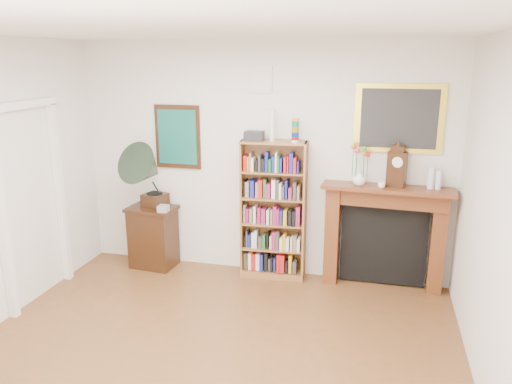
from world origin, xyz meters
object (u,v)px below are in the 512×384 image
at_px(bottle_right, 438,180).
at_px(teacup, 382,185).
at_px(bottle_left, 431,178).
at_px(mantel_clock, 397,167).
at_px(side_cabinet, 153,237).
at_px(flower_vase, 359,178).
at_px(fireplace, 385,227).
at_px(cd_stack, 163,208).
at_px(gramophone, 148,171).
at_px(bookshelf, 273,203).

bearing_deg(bottle_right, teacup, -170.51).
height_order(teacup, bottle_left, bottle_left).
xyz_separation_m(mantel_clock, bottle_right, (0.44, 0.01, -0.12)).
relative_size(side_cabinet, flower_vase, 4.80).
distance_m(fireplace, mantel_clock, 0.72).
bearing_deg(mantel_clock, fireplace, 169.42).
height_order(cd_stack, flower_vase, flower_vase).
distance_m(gramophone, bottle_right, 3.34).
height_order(cd_stack, bottle_left, bottle_left).
bearing_deg(flower_vase, cd_stack, -175.00).
bearing_deg(flower_vase, side_cabinet, -178.55).
relative_size(fireplace, teacup, 18.19).
bearing_deg(cd_stack, bottle_right, 4.16).
relative_size(fireplace, mantel_clock, 3.17).
xyz_separation_m(side_cabinet, flower_vase, (2.52, 0.06, 0.90)).
bearing_deg(cd_stack, bookshelf, 9.06).
height_order(gramophone, cd_stack, gramophone).
relative_size(gramophone, flower_vase, 5.22).
bearing_deg(side_cabinet, cd_stack, -26.96).
bearing_deg(mantel_clock, cd_stack, -155.87).
xyz_separation_m(bookshelf, teacup, (1.23, -0.08, 0.32)).
bearing_deg(fireplace, teacup, -113.15).
relative_size(bookshelf, bottle_right, 9.61).
xyz_separation_m(teacup, bottle_right, (0.59, 0.10, 0.07)).
bearing_deg(side_cabinet, bottle_left, 6.31).
height_order(fireplace, teacup, teacup).
relative_size(teacup, bottle_left, 0.33).
height_order(cd_stack, bottle_right, bottle_right).
bearing_deg(teacup, side_cabinet, 179.83).
xyz_separation_m(side_cabinet, teacup, (2.76, -0.01, 0.85)).
relative_size(mantel_clock, teacup, 5.74).
distance_m(bookshelf, side_cabinet, 1.63).
relative_size(side_cabinet, bottle_right, 3.94).
bearing_deg(bookshelf, bottle_left, -3.77).
height_order(bookshelf, bottle_left, bookshelf).
distance_m(fireplace, teacup, 0.55).
height_order(side_cabinet, cd_stack, cd_stack).
bearing_deg(teacup, gramophone, -178.28).
bearing_deg(side_cabinet, bookshelf, 7.43).
distance_m(teacup, bottle_left, 0.53).
height_order(side_cabinet, bottle_left, bottle_left).
bearing_deg(flower_vase, bottle_right, 1.84).
bearing_deg(mantel_clock, gramophone, -157.10).
xyz_separation_m(mantel_clock, flower_vase, (-0.40, -0.01, -0.14)).
distance_m(gramophone, flower_vase, 2.50).
bearing_deg(cd_stack, fireplace, 5.72).
height_order(mantel_clock, bottle_left, mantel_clock).
height_order(flower_vase, teacup, flower_vase).
bearing_deg(bottle_right, cd_stack, -175.84).
xyz_separation_m(bookshelf, mantel_clock, (1.38, 0.00, 0.51)).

